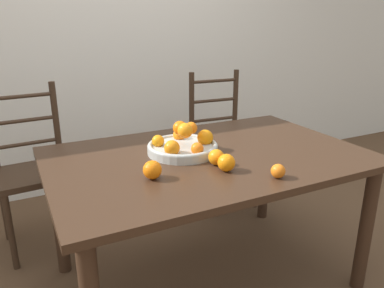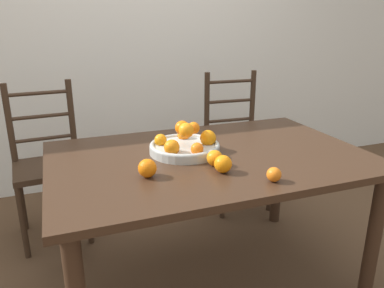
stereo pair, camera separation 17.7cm
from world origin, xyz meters
name	(u,v)px [view 1 (the left image)]	position (x,y,z in m)	size (l,w,h in m)	color
ground_plane	(206,277)	(0.00, 0.00, 0.00)	(12.00, 12.00, 0.00)	brown
wall_back	(116,30)	(0.00, 1.54, 1.30)	(8.00, 0.06, 2.60)	silver
dining_table	(208,171)	(0.00, 0.00, 0.65)	(1.56, 1.01, 0.74)	#382316
fruit_bowl	(183,145)	(-0.10, 0.07, 0.78)	(0.35, 0.35, 0.17)	#B2B7B2
orange_loose_0	(152,170)	(-0.36, -0.16, 0.78)	(0.08, 0.08, 0.08)	orange
orange_loose_1	(278,171)	(0.12, -0.39, 0.77)	(0.06, 0.06, 0.06)	orange
orange_loose_2	(226,163)	(-0.04, -0.23, 0.78)	(0.08, 0.08, 0.08)	orange
orange_loose_3	(216,157)	(-0.04, -0.14, 0.78)	(0.07, 0.07, 0.07)	orange
chair_left	(34,173)	(-0.78, 0.81, 0.48)	(0.45, 0.43, 1.01)	#382619
chair_right	(221,142)	(0.56, 0.81, 0.48)	(0.44, 0.42, 1.01)	#382619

